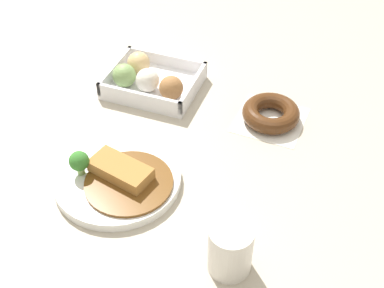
% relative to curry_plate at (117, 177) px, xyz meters
% --- Properties ---
extents(ground_plane, '(1.60, 1.60, 0.00)m').
position_rel_curry_plate_xyz_m(ground_plane, '(0.01, 0.12, -0.02)').
color(ground_plane, '#B2A893').
extents(curry_plate, '(0.24, 0.24, 0.07)m').
position_rel_curry_plate_xyz_m(curry_plate, '(0.00, 0.00, 0.00)').
color(curry_plate, white).
rests_on(curry_plate, ground_plane).
extents(donut_box, '(0.20, 0.16, 0.06)m').
position_rel_curry_plate_xyz_m(donut_box, '(-0.06, 0.29, 0.01)').
color(donut_box, white).
rests_on(donut_box, ground_plane).
extents(chocolate_ring_donut, '(0.15, 0.15, 0.04)m').
position_rel_curry_plate_xyz_m(chocolate_ring_donut, '(0.22, 0.28, 0.00)').
color(chocolate_ring_donut, white).
rests_on(chocolate_ring_donut, ground_plane).
extents(coffee_mug, '(0.07, 0.07, 0.09)m').
position_rel_curry_plate_xyz_m(coffee_mug, '(0.25, -0.10, 0.03)').
color(coffee_mug, silver).
rests_on(coffee_mug, ground_plane).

